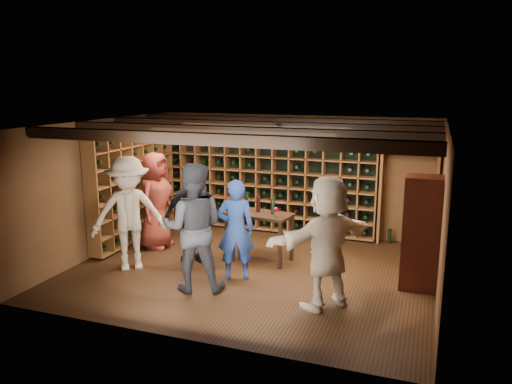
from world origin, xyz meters
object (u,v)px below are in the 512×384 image
(guest_red_floral, at_px, (156,201))
(guest_beige, at_px, (327,243))
(man_blue_shirt, at_px, (236,230))
(guest_khaki, at_px, (129,214))
(man_grey_suit, at_px, (193,228))
(tasting_table, at_px, (259,218))
(guest_woman_black, at_px, (193,215))
(display_cabinet, at_px, (421,235))

(guest_red_floral, bearing_deg, guest_beige, -112.28)
(man_blue_shirt, relative_size, guest_khaki, 0.85)
(man_grey_suit, relative_size, guest_beige, 1.04)
(guest_beige, relative_size, tasting_table, 1.55)
(guest_red_floral, distance_m, guest_beige, 3.96)
(guest_red_floral, relative_size, guest_beige, 0.98)
(tasting_table, bearing_deg, guest_woman_black, -143.82)
(display_cabinet, xyz_separation_m, guest_woman_black, (-3.81, -0.19, 0.02))
(guest_red_floral, bearing_deg, man_blue_shirt, -115.00)
(guest_beige, bearing_deg, guest_woman_black, -71.15)
(guest_beige, bearing_deg, display_cabinet, 173.05)
(guest_khaki, bearing_deg, guest_beige, -42.94)
(display_cabinet, relative_size, guest_red_floral, 0.93)
(guest_woman_black, relative_size, guest_khaki, 0.89)
(guest_beige, bearing_deg, guest_red_floral, -73.01)
(man_grey_suit, bearing_deg, man_blue_shirt, -144.75)
(man_blue_shirt, distance_m, tasting_table, 0.97)
(guest_beige, xyz_separation_m, tasting_table, (-1.55, 1.51, -0.18))
(man_blue_shirt, distance_m, guest_khaki, 1.89)
(guest_red_floral, distance_m, guest_woman_black, 1.20)
(man_blue_shirt, relative_size, guest_red_floral, 0.89)
(guest_red_floral, bearing_deg, display_cabinet, -93.93)
(guest_red_floral, distance_m, guest_khaki, 1.17)
(man_blue_shirt, xyz_separation_m, guest_khaki, (-1.87, -0.20, 0.15))
(man_blue_shirt, bearing_deg, guest_red_floral, -46.51)
(guest_woman_black, distance_m, guest_beige, 2.77)
(guest_beige, bearing_deg, tasting_table, -94.95)
(man_grey_suit, distance_m, guest_red_floral, 2.26)
(guest_woman_black, bearing_deg, man_grey_suit, 75.23)
(man_grey_suit, distance_m, guest_khaki, 1.50)
(man_blue_shirt, xyz_separation_m, man_grey_suit, (-0.44, -0.63, 0.17))
(display_cabinet, height_order, guest_woman_black, display_cabinet)
(man_grey_suit, bearing_deg, guest_woman_black, -82.71)
(display_cabinet, bearing_deg, tasting_table, 172.81)
(guest_khaki, bearing_deg, display_cabinet, -27.40)
(guest_khaki, xyz_separation_m, guest_beige, (3.48, -0.35, -0.02))
(guest_beige, distance_m, tasting_table, 2.17)
(display_cabinet, xyz_separation_m, guest_beige, (-1.22, -1.16, 0.10))
(guest_woman_black, relative_size, guest_beige, 0.91)
(display_cabinet, distance_m, guest_beige, 1.69)
(man_blue_shirt, relative_size, tasting_table, 1.34)
(guest_red_floral, xyz_separation_m, guest_khaki, (0.18, -1.16, 0.04))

